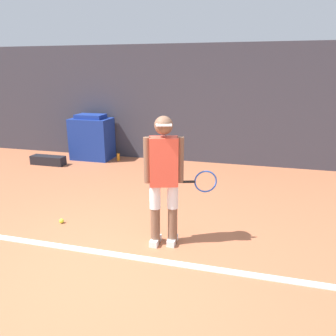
{
  "coord_description": "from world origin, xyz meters",
  "views": [
    {
      "loc": [
        1.58,
        -2.9,
        2.16
      ],
      "look_at": [
        0.55,
        0.95,
        0.96
      ],
      "focal_mm": 35.0,
      "sensor_mm": 36.0,
      "label": 1
    }
  ],
  "objects": [
    {
      "name": "ground_plane",
      "position": [
        0.0,
        0.0,
        0.0
      ],
      "size": [
        24.0,
        24.0,
        0.0
      ],
      "primitive_type": "plane",
      "color": "#B76642"
    },
    {
      "name": "back_wall",
      "position": [
        0.0,
        4.79,
        1.37
      ],
      "size": [
        24.0,
        0.1,
        2.73
      ],
      "color": "#383842",
      "rests_on": "ground_plane"
    },
    {
      "name": "tennis_ball",
      "position": [
        -1.06,
        0.92,
        0.03
      ],
      "size": [
        0.07,
        0.07,
        0.07
      ],
      "color": "#D1E533",
      "rests_on": "ground_plane"
    },
    {
      "name": "court_baseline",
      "position": [
        0.0,
        0.32,
        0.01
      ],
      "size": [
        21.6,
        0.1,
        0.01
      ],
      "color": "white",
      "rests_on": "ground_plane"
    },
    {
      "name": "equipment_bag",
      "position": [
        -3.09,
        3.58,
        0.11
      ],
      "size": [
        0.82,
        0.26,
        0.21
      ],
      "color": "black",
      "rests_on": "ground_plane"
    },
    {
      "name": "water_bottle",
      "position": [
        -1.63,
        4.35,
        0.09
      ],
      "size": [
        0.08,
        0.08,
        0.2
      ],
      "color": "orange",
      "rests_on": "ground_plane"
    },
    {
      "name": "tennis_player",
      "position": [
        0.56,
        0.75,
        0.92
      ],
      "size": [
        0.86,
        0.38,
        1.65
      ],
      "rotation": [
        0.0,
        0.0,
        0.3
      ],
      "color": "brown",
      "rests_on": "ground_plane"
    },
    {
      "name": "covered_chair",
      "position": [
        -2.32,
        4.37,
        0.53
      ],
      "size": [
        0.97,
        0.64,
        1.11
      ],
      "color": "navy",
      "rests_on": "ground_plane"
    }
  ]
}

